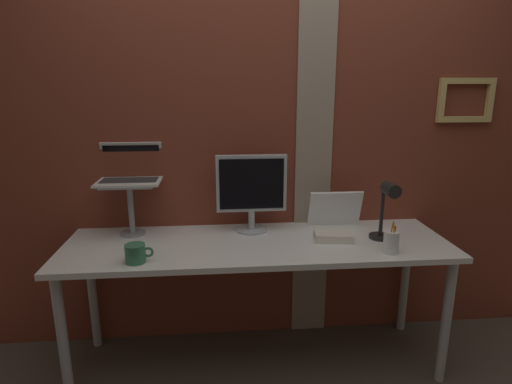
# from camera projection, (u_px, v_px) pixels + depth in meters

# --- Properties ---
(ground_plane) EXTENTS (6.00, 6.00, 0.00)m
(ground_plane) POSITION_uv_depth(u_px,v_px,m) (279.00, 374.00, 2.30)
(ground_plane) COLOR #4C4238
(brick_wall_back) EXTENTS (3.48, 0.16, 2.58)m
(brick_wall_back) POSITION_uv_depth(u_px,v_px,m) (271.00, 129.00, 2.44)
(brick_wall_back) COLOR brown
(brick_wall_back) RESTS_ON ground_plane
(desk) EXTENTS (2.04, 0.61, 0.73)m
(desk) POSITION_uv_depth(u_px,v_px,m) (258.00, 255.00, 2.24)
(desk) COLOR white
(desk) RESTS_ON ground_plane
(monitor) EXTENTS (0.39, 0.18, 0.44)m
(monitor) POSITION_uv_depth(u_px,v_px,m) (251.00, 188.00, 2.34)
(monitor) COLOR #ADB2B7
(monitor) RESTS_ON desk
(laptop_stand) EXTENTS (0.28, 0.22, 0.29)m
(laptop_stand) POSITION_uv_depth(u_px,v_px,m) (130.00, 201.00, 2.29)
(laptop_stand) COLOR gray
(laptop_stand) RESTS_ON desk
(laptop) EXTENTS (0.34, 0.28, 0.21)m
(laptop) POSITION_uv_depth(u_px,v_px,m) (131.00, 171.00, 2.32)
(laptop) COLOR silver
(laptop) RESTS_ON laptop_stand
(whiteboard_panel) EXTENTS (0.31, 0.08, 0.22)m
(whiteboard_panel) POSITION_uv_depth(u_px,v_px,m) (335.00, 209.00, 2.45)
(whiteboard_panel) COLOR white
(whiteboard_panel) RESTS_ON desk
(desk_lamp) EXTENTS (0.12, 0.20, 0.33)m
(desk_lamp) POSITION_uv_depth(u_px,v_px,m) (387.00, 205.00, 2.18)
(desk_lamp) COLOR black
(desk_lamp) RESTS_ON desk
(pen_cup) EXTENTS (0.08, 0.08, 0.17)m
(pen_cup) POSITION_uv_depth(u_px,v_px,m) (391.00, 242.00, 2.07)
(pen_cup) COLOR white
(pen_cup) RESTS_ON desk
(coffee_mug) EXTENTS (0.13, 0.10, 0.09)m
(coffee_mug) POSITION_uv_depth(u_px,v_px,m) (136.00, 253.00, 1.96)
(coffee_mug) COLOR #33724C
(coffee_mug) RESTS_ON desk
(paper_clutter_stack) EXTENTS (0.22, 0.16, 0.04)m
(paper_clutter_stack) POSITION_uv_depth(u_px,v_px,m) (333.00, 236.00, 2.25)
(paper_clutter_stack) COLOR silver
(paper_clutter_stack) RESTS_ON desk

